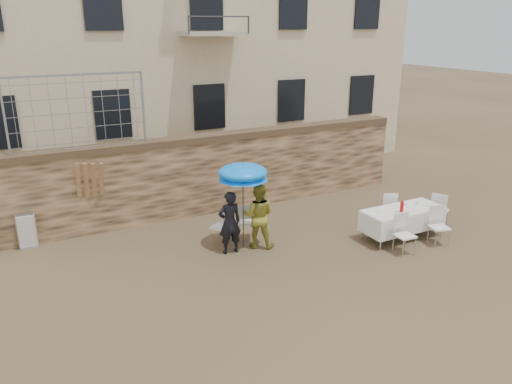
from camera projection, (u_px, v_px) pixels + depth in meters
name	position (u px, v px, depth m)	size (l,w,h in m)	color
ground	(288.00, 291.00, 10.11)	(80.00, 80.00, 0.00)	brown
stone_wall	(198.00, 176.00, 13.97)	(13.00, 0.50, 2.20)	brown
chain_link_fence	(78.00, 113.00, 12.03)	(3.20, 0.06, 1.80)	gray
man_suit	(230.00, 223.00, 11.58)	(0.55, 0.36, 1.52)	black
woman_dress	(258.00, 216.00, 11.89)	(0.78, 0.61, 1.60)	gold
umbrella	(243.00, 175.00, 11.50)	(1.20, 1.20, 1.95)	#3F3F44
couple_chair_left	(221.00, 226.00, 12.14)	(0.48, 0.48, 0.96)	white
couple_chair_right	(246.00, 221.00, 12.44)	(0.48, 0.48, 0.96)	white
banquet_table	(403.00, 210.00, 12.43)	(2.10, 0.85, 0.78)	white
soda_bottle	(402.00, 207.00, 12.16)	(0.09, 0.09, 0.26)	red
table_chair_front_left	(405.00, 235.00, 11.61)	(0.48, 0.48, 0.96)	white
table_chair_front_right	(439.00, 226.00, 12.09)	(0.48, 0.48, 0.96)	white
table_chair_back	(387.00, 208.00, 13.27)	(0.48, 0.48, 0.96)	white
table_chair_side	(440.00, 209.00, 13.20)	(0.48, 0.48, 0.96)	white
chair_stack_right	(27.00, 229.00, 11.97)	(0.46, 0.32, 0.92)	white
wood_planks	(92.00, 197.00, 12.55)	(0.70, 0.20, 2.00)	#A37749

